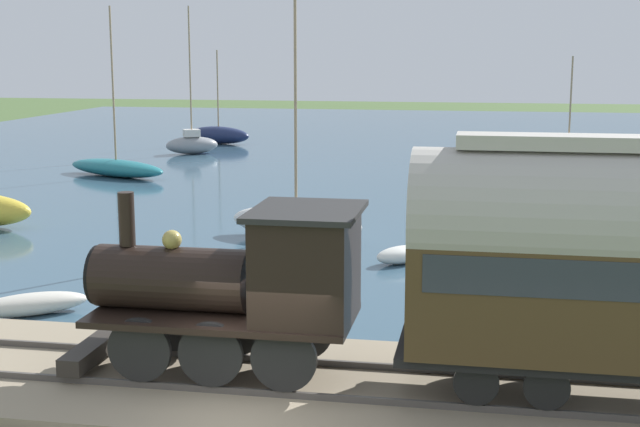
% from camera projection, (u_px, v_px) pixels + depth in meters
% --- Properties ---
extents(harbor_water, '(80.00, 80.00, 0.01)m').
position_uv_depth(harbor_water, '(426.00, 151.00, 57.83)').
color(harbor_water, '#38566B').
rests_on(harbor_water, ground).
extents(rail_embankment, '(5.04, 56.00, 0.69)m').
position_uv_depth(rail_embankment, '(273.00, 393.00, 16.36)').
color(rail_embankment, gray).
rests_on(rail_embankment, ground).
extents(steam_locomotive, '(2.28, 5.35, 3.27)m').
position_uv_depth(steam_locomotive, '(246.00, 279.00, 16.06)').
color(steam_locomotive, black).
rests_on(steam_locomotive, rail_embankment).
extents(sailboat_teal, '(4.16, 6.62, 8.69)m').
position_uv_depth(sailboat_teal, '(116.00, 167.00, 46.30)').
color(sailboat_teal, '#1E707A').
rests_on(sailboat_teal, harbor_water).
extents(sailboat_green, '(2.71, 5.68, 6.16)m').
position_uv_depth(sailboat_green, '(568.00, 154.00, 50.12)').
color(sailboat_green, '#236B42').
rests_on(sailboat_green, harbor_water).
extents(sailboat_gray, '(2.82, 3.55, 9.17)m').
position_uv_depth(sailboat_gray, '(192.00, 143.00, 56.33)').
color(sailboat_gray, gray).
rests_on(sailboat_gray, harbor_water).
extents(sailboat_white, '(2.44, 5.09, 8.66)m').
position_uv_depth(sailboat_white, '(296.00, 221.00, 30.99)').
color(sailboat_white, white).
rests_on(sailboat_white, harbor_water).
extents(sailboat_navy, '(3.11, 5.26, 6.49)m').
position_uv_depth(sailboat_navy, '(219.00, 135.00, 62.56)').
color(sailboat_navy, '#192347').
rests_on(sailboat_navy, harbor_water).
extents(rowboat_off_pier, '(2.22, 2.68, 0.56)m').
position_uv_depth(rowboat_off_pier, '(31.00, 304.00, 22.09)').
color(rowboat_off_pier, beige).
rests_on(rowboat_off_pier, harbor_water).
extents(rowboat_mid_harbor, '(1.84, 1.88, 0.55)m').
position_uv_depth(rowboat_mid_harbor, '(402.00, 255.00, 27.44)').
color(rowboat_mid_harbor, silver).
rests_on(rowboat_mid_harbor, harbor_water).
extents(rowboat_near_shore, '(1.09, 2.13, 0.35)m').
position_uv_depth(rowboat_near_shore, '(610.00, 296.00, 23.22)').
color(rowboat_near_shore, silver).
rests_on(rowboat_near_shore, harbor_water).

